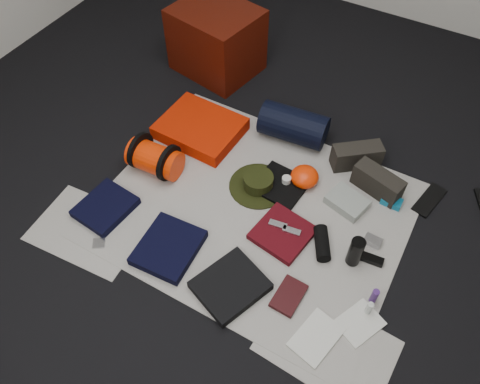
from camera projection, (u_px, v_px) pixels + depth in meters
The scene contains 36 objects.
floor at pixel (253, 211), 2.58m from camera, with size 4.50×4.50×0.02m, color black.
newspaper_mat at pixel (254, 209), 2.57m from camera, with size 1.60×1.30×0.01m, color beige.
newspaper_sheet_front_left at pixel (89, 230), 2.48m from camera, with size 0.58×0.40×0.00m, color beige.
newspaper_sheet_front_right at pixel (328, 346), 2.10m from camera, with size 0.58×0.40×0.00m, color beige.
red_cabinet at pixel (217, 40), 3.16m from camera, with size 0.53×0.44×0.44m, color #480F05.
sleeping_pad at pixel (200, 128), 2.89m from camera, with size 0.48×0.39×0.09m, color red.
stuff_sack at pixel (155, 159), 2.67m from camera, with size 0.18×0.18×0.30m, color #EF2D03.
sack_strap_left at pixel (140, 150), 2.69m from camera, with size 0.22×0.22×0.03m, color black.
sack_strap_right at pixel (169, 163), 2.63m from camera, with size 0.22×0.22×0.03m, color black.
navy_duffel at pixel (293, 125), 2.82m from camera, with size 0.21×0.21×0.40m, color black.
boonie_brim at pixel (258, 186), 2.66m from camera, with size 0.33×0.33×0.01m, color black.
boonie_crown at pixel (258, 181), 2.63m from camera, with size 0.17×0.17×0.07m, color black.
hiking_boot_left at pixel (357, 156), 2.71m from camera, with size 0.28×0.11×0.14m, color black.
hiking_boot_right at pixel (378, 182), 2.59m from camera, with size 0.28×0.11×0.14m, color black.
flip_flop_left at pixel (429, 200), 2.60m from camera, with size 0.09×0.25×0.01m, color black.
trousers_navy_a at pixel (105, 207), 2.54m from camera, with size 0.25×0.29×0.05m, color black.
trousers_navy_b at pixel (169, 247), 2.38m from camera, with size 0.28×0.33×0.05m, color black.
trousers_charcoal at pixel (230, 286), 2.25m from camera, with size 0.28×0.32×0.05m, color black.
black_tshirt at pixel (280, 185), 2.65m from camera, with size 0.27×0.25×0.03m, color black.
red_shirt at pixel (283, 233), 2.45m from camera, with size 0.27×0.27×0.04m, color #4B080F.
orange_stuff_sack at pixel (305, 177), 2.64m from camera, with size 0.16×0.16×0.10m, color #EF2D03.
first_aid_pouch at pixel (347, 202), 2.56m from camera, with size 0.21×0.16×0.05m, color gray.
water_bottle at pixel (355, 252), 2.30m from camera, with size 0.07×0.07×0.18m, color black.
speaker at pixel (322, 243), 2.39m from camera, with size 0.07×0.07×0.19m, color black.
compact_camera at pixel (373, 241), 2.42m from camera, with size 0.09×0.05×0.04m, color #BABABF.
cyan_case at pixel (392, 202), 2.57m from camera, with size 0.11×0.07×0.04m, color #0E678E.
toiletry_purple at pixel (374, 296), 2.19m from camera, with size 0.03×0.03×0.10m, color #421F66.
toiletry_clear at pixel (369, 308), 2.16m from camera, with size 0.03×0.03×0.09m, color beige.
paperback_book at pixel (289, 296), 2.23m from camera, with size 0.12×0.19×0.03m, color black.
map_booklet at pixel (316, 337), 2.12m from camera, with size 0.16×0.24×0.01m, color silver.
map_printout at pixel (359, 323), 2.16m from camera, with size 0.16×0.20×0.01m, color silver.
sunglasses at pixel (372, 259), 2.36m from camera, with size 0.11×0.05×0.03m, color black.
key_cluster at pixel (99, 243), 2.42m from camera, with size 0.06×0.06×0.01m, color #BABABF.
tape_roll at pixel (286, 180), 2.63m from camera, with size 0.05×0.05×0.04m, color silver.
energy_bar_a at pixel (278, 225), 2.45m from camera, with size 0.10×0.04×0.01m, color #BABABF.
energy_bar_b at pixel (292, 231), 2.43m from camera, with size 0.10×0.04×0.01m, color #BABABF.
Camera 1 is at (0.67, -1.34, 2.09)m, focal length 35.00 mm.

